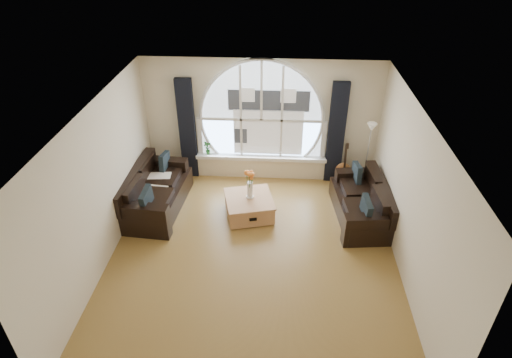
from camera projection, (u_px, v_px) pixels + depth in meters
name	position (u px, v px, depth m)	size (l,w,h in m)	color
ground	(253.00, 256.00, 7.47)	(5.00, 5.50, 0.01)	brown
ceiling	(252.00, 115.00, 6.02)	(5.00, 5.50, 0.01)	silver
wall_back	(261.00, 121.00, 9.06)	(5.00, 0.01, 2.70)	beige
wall_front	(234.00, 342.00, 4.43)	(5.00, 0.01, 2.70)	beige
wall_left	(99.00, 188.00, 6.88)	(0.01, 5.50, 2.70)	beige
wall_right	(412.00, 199.00, 6.61)	(0.01, 5.50, 2.70)	beige
attic_slope	(404.00, 142.00, 6.09)	(0.92, 5.50, 0.72)	silver
arched_window	(261.00, 110.00, 8.88)	(2.60, 0.06, 2.15)	silver
window_sill	(261.00, 157.00, 9.42)	(2.90, 0.22, 0.08)	white
window_frame	(261.00, 110.00, 8.86)	(2.76, 0.08, 2.15)	white
neighbor_house	(268.00, 115.00, 8.93)	(1.70, 0.02, 1.50)	silver
curtain_left	(187.00, 130.00, 9.15)	(0.35, 0.12, 2.30)	black
curtain_right	(336.00, 134.00, 8.98)	(0.35, 0.12, 2.30)	black
sofa_left	(156.00, 191.00, 8.48)	(0.97, 1.95, 0.86)	black
sofa_right	(362.00, 201.00, 8.21)	(0.90, 1.80, 0.80)	black
coffee_chest	(249.00, 206.00, 8.37)	(0.90, 0.90, 0.44)	#B1794E
throw_blanket	(156.00, 182.00, 8.59)	(0.55, 0.55, 0.10)	silver
vase_flowers	(250.00, 181.00, 8.09)	(0.24, 0.24, 0.70)	white
floor_lamp	(367.00, 158.00, 8.80)	(0.24, 0.24, 1.60)	#B2B2B2
guitar	(344.00, 163.00, 9.18)	(0.36, 0.24, 1.06)	brown
potted_plant	(207.00, 148.00, 9.38)	(0.17, 0.12, 0.33)	#1E6023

